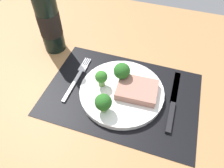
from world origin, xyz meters
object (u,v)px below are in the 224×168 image
at_px(fork, 77,78).
at_px(knife, 173,104).
at_px(wine_bottle, 49,19).
at_px(steak, 137,90).
at_px(plate, 122,92).

bearing_deg(fork, knife, -4.67).
bearing_deg(wine_bottle, steak, -20.37).
height_order(fork, knife, knife).
height_order(steak, knife, steak).
bearing_deg(fork, wine_bottle, 137.26).
bearing_deg(wine_bottle, fork, -39.76).
xyz_separation_m(fork, wine_bottle, (-0.14, 0.12, 0.11)).
xyz_separation_m(steak, knife, (0.11, -0.00, -0.02)).
bearing_deg(steak, wine_bottle, 159.63).
relative_size(knife, wine_bottle, 0.74).
distance_m(steak, fork, 0.20).
bearing_deg(plate, knife, 2.02).
bearing_deg(knife, fork, -178.89).
bearing_deg(steak, plate, -172.69).
xyz_separation_m(knife, wine_bottle, (-0.44, 0.12, 0.11)).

